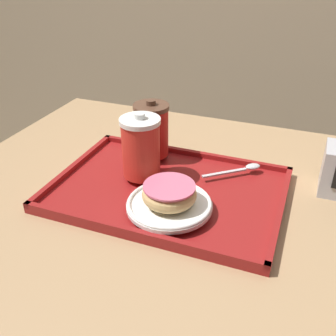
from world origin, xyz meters
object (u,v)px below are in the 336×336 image
(coffee_cup_front, at_px, (141,147))
(spoon, at_px, (245,168))
(donut_chocolate_glazed, at_px, (169,193))
(coffee_cup_rear, at_px, (152,130))

(coffee_cup_front, distance_m, spoon, 0.24)
(donut_chocolate_glazed, xyz_separation_m, spoon, (0.11, 0.20, -0.03))
(coffee_cup_front, relative_size, donut_chocolate_glazed, 1.37)
(donut_chocolate_glazed, bearing_deg, coffee_cup_front, 136.80)
(spoon, bearing_deg, coffee_cup_rear, 141.21)
(donut_chocolate_glazed, distance_m, spoon, 0.23)
(coffee_cup_front, distance_m, coffee_cup_rear, 0.10)
(coffee_cup_front, height_order, donut_chocolate_glazed, coffee_cup_front)
(coffee_cup_rear, bearing_deg, donut_chocolate_glazed, -58.35)
(coffee_cup_front, bearing_deg, donut_chocolate_glazed, -43.20)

